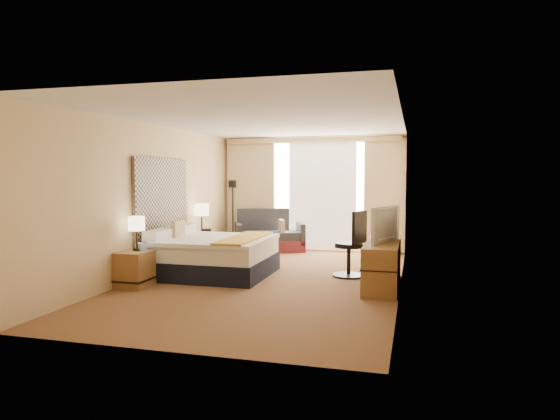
% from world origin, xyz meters
% --- Properties ---
extents(floor, '(4.20, 7.00, 0.02)m').
position_xyz_m(floor, '(0.00, 0.00, 0.00)').
color(floor, '#592219').
rests_on(floor, ground).
extents(ceiling, '(4.20, 7.00, 0.02)m').
position_xyz_m(ceiling, '(0.00, 0.00, 2.60)').
color(ceiling, silver).
rests_on(ceiling, wall_back).
extents(wall_back, '(4.20, 0.02, 2.60)m').
position_xyz_m(wall_back, '(0.00, 3.50, 1.30)').
color(wall_back, tan).
rests_on(wall_back, ground).
extents(wall_front, '(4.20, 0.02, 2.60)m').
position_xyz_m(wall_front, '(0.00, -3.50, 1.30)').
color(wall_front, tan).
rests_on(wall_front, ground).
extents(wall_left, '(0.02, 7.00, 2.60)m').
position_xyz_m(wall_left, '(-2.10, 0.00, 1.30)').
color(wall_left, tan).
rests_on(wall_left, ground).
extents(wall_right, '(0.02, 7.00, 2.60)m').
position_xyz_m(wall_right, '(2.10, 0.00, 1.30)').
color(wall_right, tan).
rests_on(wall_right, ground).
extents(headboard, '(0.06, 1.85, 1.50)m').
position_xyz_m(headboard, '(-2.06, 0.20, 1.28)').
color(headboard, black).
rests_on(headboard, wall_left).
extents(nightstand_left, '(0.45, 0.52, 0.55)m').
position_xyz_m(nightstand_left, '(-1.87, -1.05, 0.28)').
color(nightstand_left, olive).
rests_on(nightstand_left, floor).
extents(nightstand_right, '(0.45, 0.52, 0.55)m').
position_xyz_m(nightstand_right, '(-1.87, 1.45, 0.28)').
color(nightstand_right, olive).
rests_on(nightstand_right, floor).
extents(media_dresser, '(0.50, 1.80, 0.70)m').
position_xyz_m(media_dresser, '(1.83, 0.00, 0.35)').
color(media_dresser, olive).
rests_on(media_dresser, floor).
extents(window, '(2.30, 0.02, 2.30)m').
position_xyz_m(window, '(0.25, 3.47, 1.32)').
color(window, white).
rests_on(window, wall_back).
extents(curtains, '(4.12, 0.19, 2.56)m').
position_xyz_m(curtains, '(-0.00, 3.39, 1.41)').
color(curtains, '#CCB490').
rests_on(curtains, floor).
extents(bed, '(1.92, 1.75, 0.93)m').
position_xyz_m(bed, '(-1.06, 0.12, 0.34)').
color(bed, black).
rests_on(bed, floor).
extents(loveseat, '(1.72, 1.36, 0.95)m').
position_xyz_m(loveseat, '(-0.90, 3.04, 0.31)').
color(loveseat, maroon).
rests_on(loveseat, floor).
extents(floor_lamp, '(0.20, 0.20, 1.60)m').
position_xyz_m(floor_lamp, '(-1.88, 3.30, 1.13)').
color(floor_lamp, black).
rests_on(floor_lamp, floor).
extents(desk_chair, '(0.56, 0.56, 1.13)m').
position_xyz_m(desk_chair, '(1.28, 0.59, 0.50)').
color(desk_chair, black).
rests_on(desk_chair, floor).
extents(lamp_left, '(0.25, 0.25, 0.54)m').
position_xyz_m(lamp_left, '(-1.87, -0.97, 0.96)').
color(lamp_left, black).
rests_on(lamp_left, nightstand_left).
extents(lamp_right, '(0.29, 0.29, 0.60)m').
position_xyz_m(lamp_right, '(-1.87, 1.49, 1.02)').
color(lamp_right, black).
rests_on(lamp_right, nightstand_right).
extents(tissue_box, '(0.15, 0.15, 0.11)m').
position_xyz_m(tissue_box, '(-1.83, -0.91, 0.61)').
color(tissue_box, '#9CB7F1').
rests_on(tissue_box, nightstand_left).
extents(telephone, '(0.24, 0.22, 0.08)m').
position_xyz_m(telephone, '(-1.83, 1.61, 0.59)').
color(telephone, black).
rests_on(telephone, nightstand_right).
extents(television, '(0.45, 0.94, 0.55)m').
position_xyz_m(television, '(1.78, -0.03, 0.98)').
color(television, black).
rests_on(television, media_dresser).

